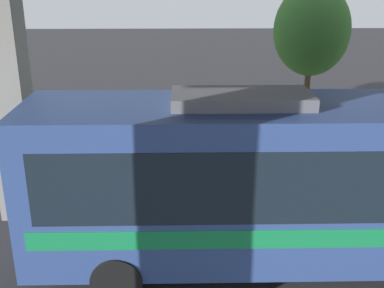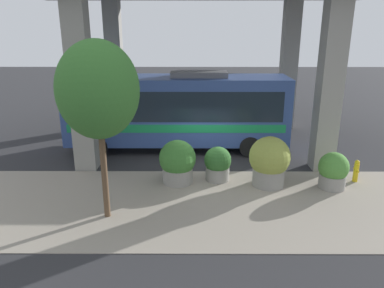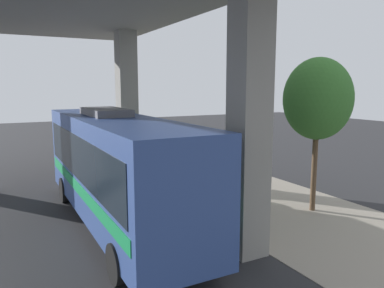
# 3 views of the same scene
# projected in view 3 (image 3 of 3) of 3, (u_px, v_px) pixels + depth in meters

# --- Properties ---
(ground_plane) EXTENTS (80.00, 80.00, 0.00)m
(ground_plane) POSITION_uv_depth(u_px,v_px,m) (181.00, 202.00, 15.20)
(ground_plane) COLOR #2D2D30
(ground_plane) RESTS_ON ground
(sidewalk_strip) EXTENTS (6.00, 40.00, 0.02)m
(sidewalk_strip) POSITION_uv_depth(u_px,v_px,m) (242.00, 192.00, 16.59)
(sidewalk_strip) COLOR gray
(sidewalk_strip) RESTS_ON ground
(overpass) EXTENTS (9.40, 18.23, 7.93)m
(overpass) POSITION_uv_depth(u_px,v_px,m) (71.00, 17.00, 12.30)
(overpass) COLOR gray
(overpass) RESTS_ON ground
(bus) EXTENTS (2.56, 10.70, 3.88)m
(bus) POSITION_uv_depth(u_px,v_px,m) (116.00, 164.00, 12.36)
(bus) COLOR #334C8C
(bus) RESTS_ON ground
(fire_hydrant) EXTENTS (0.41, 0.20, 0.92)m
(fire_hydrant) POSITION_uv_depth(u_px,v_px,m) (150.00, 162.00, 20.85)
(fire_hydrant) COLOR gold
(fire_hydrant) RESTS_ON ground
(planter_front) EXTENTS (1.45, 1.45, 1.76)m
(planter_front) POSITION_uv_depth(u_px,v_px,m) (219.00, 184.00, 14.63)
(planter_front) COLOR gray
(planter_front) RESTS_ON ground
(planter_middle) EXTENTS (1.08, 1.08, 1.40)m
(planter_middle) POSITION_uv_depth(u_px,v_px,m) (194.00, 180.00, 15.93)
(planter_middle) COLOR gray
(planter_middle) RESTS_ON ground
(planter_back) EXTENTS (1.13, 1.13, 1.44)m
(planter_back) POSITION_uv_depth(u_px,v_px,m) (168.00, 160.00, 20.08)
(planter_back) COLOR gray
(planter_back) RESTS_ON ground
(planter_extra) EXTENTS (1.58, 1.58, 1.98)m
(planter_extra) POSITION_uv_depth(u_px,v_px,m) (184.00, 163.00, 17.83)
(planter_extra) COLOR gray
(planter_extra) RESTS_ON ground
(street_tree_near) EXTENTS (2.47, 2.47, 5.67)m
(street_tree_near) POSITION_uv_depth(u_px,v_px,m) (318.00, 99.00, 13.49)
(street_tree_near) COLOR brown
(street_tree_near) RESTS_ON ground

